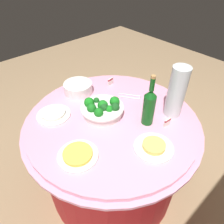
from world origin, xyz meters
TOP-DOWN VIEW (x-y plane):
  - ground_plane at (0.00, 0.00)m, footprint 6.00×6.00m
  - buffet_table at (0.00, 0.00)m, footprint 1.16×1.16m
  - broccoli_bowl at (0.02, -0.07)m, footprint 0.28×0.28m
  - plate_stack at (-0.01, -0.38)m, footprint 0.21×0.21m
  - wine_bottle at (-0.14, 0.18)m, footprint 0.07×0.07m
  - decorative_fruit_vase at (-0.33, 0.23)m, footprint 0.11×0.11m
  - serving_tongs at (-0.26, -0.09)m, footprint 0.13×0.16m
  - food_plate_noodles at (0.00, 0.34)m, footprint 0.22×0.22m
  - food_plate_rice at (0.27, -0.27)m, footprint 0.22×0.22m
  - food_plate_fried_egg at (0.34, 0.11)m, footprint 0.22×0.22m
  - label_placard_front at (-0.26, -0.31)m, footprint 0.05×0.01m
  - label_placard_mid at (-0.20, 0.28)m, footprint 0.05×0.01m

SIDE VIEW (x-z plane):
  - ground_plane at x=0.00m, z-range 0.00..0.00m
  - buffet_table at x=0.00m, z-range 0.01..0.75m
  - serving_tongs at x=-0.26m, z-range 0.74..0.75m
  - food_plate_fried_egg at x=0.34m, z-range 0.74..0.77m
  - food_plate_noodles at x=0.00m, z-range 0.74..0.77m
  - food_plate_rice at x=0.27m, z-range 0.74..0.77m
  - label_placard_front at x=-0.26m, z-range 0.74..0.80m
  - label_placard_mid at x=-0.20m, z-range 0.74..0.80m
  - plate_stack at x=-0.01m, z-range 0.74..0.82m
  - broccoli_bowl at x=0.02m, z-range 0.73..0.85m
  - wine_bottle at x=-0.14m, z-range 0.70..1.04m
  - decorative_fruit_vase at x=-0.33m, z-range 0.72..1.06m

